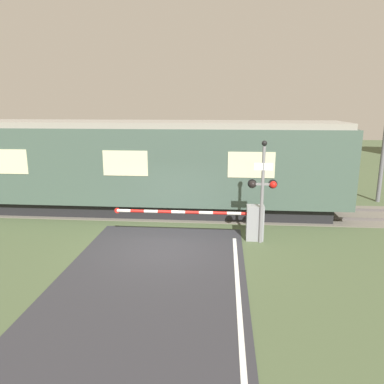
% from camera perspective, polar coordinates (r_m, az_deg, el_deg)
% --- Properties ---
extents(ground_plane, '(80.00, 80.00, 0.00)m').
position_cam_1_polar(ground_plane, '(12.73, -4.18, -8.41)').
color(ground_plane, '#475638').
extents(track_bed, '(36.00, 3.20, 0.13)m').
position_cam_1_polar(track_bed, '(16.73, -1.88, -2.93)').
color(track_bed, '#666056').
rests_on(track_bed, ground_plane).
extents(train, '(17.99, 3.15, 3.98)m').
position_cam_1_polar(train, '(16.63, -8.69, 3.94)').
color(train, black).
rests_on(train, ground_plane).
extents(crossing_barrier, '(5.33, 0.44, 1.25)m').
position_cam_1_polar(crossing_barrier, '(13.32, 7.93, -4.41)').
color(crossing_barrier, gray).
rests_on(crossing_barrier, ground_plane).
extents(signal_post, '(0.99, 0.26, 3.53)m').
position_cam_1_polar(signal_post, '(12.76, 10.70, 0.89)').
color(signal_post, gray).
rests_on(signal_post, ground_plane).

